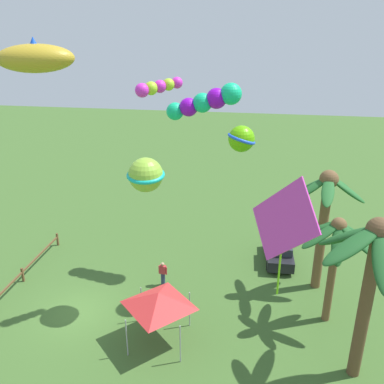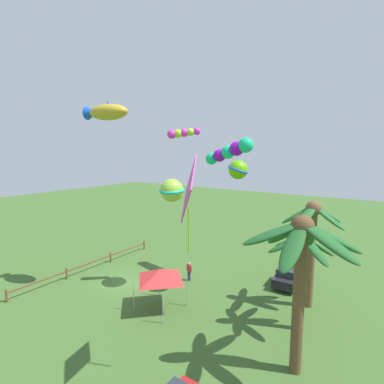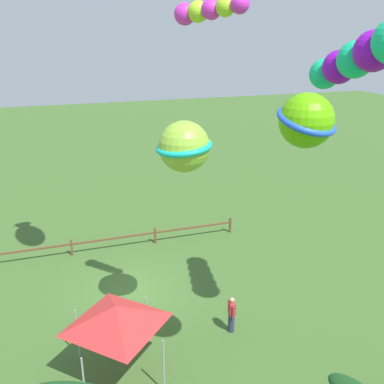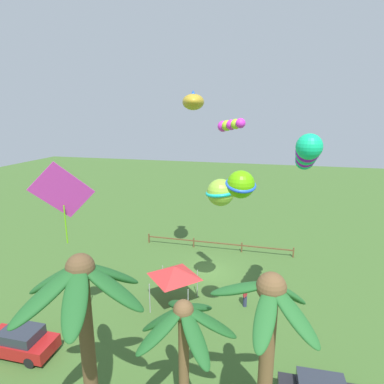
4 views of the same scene
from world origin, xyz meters
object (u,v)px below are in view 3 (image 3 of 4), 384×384
(kite_ball_1, at_px, (184,147))
(kite_tube_4, at_px, (208,10))
(festival_tent, at_px, (116,316))
(kite_tube_0, at_px, (360,57))
(kite_ball_2, at_px, (306,121))
(spectator_0, at_px, (232,314))

(kite_ball_1, height_order, kite_tube_4, kite_tube_4)
(festival_tent, distance_m, kite_ball_1, 6.21)
(kite_tube_0, relative_size, kite_ball_2, 2.28)
(kite_ball_1, bearing_deg, kite_tube_0, 153.48)
(spectator_0, distance_m, kite_tube_0, 10.65)
(kite_ball_2, bearing_deg, spectator_0, -92.50)
(spectator_0, height_order, festival_tent, festival_tent)
(kite_tube_4, bearing_deg, kite_ball_1, -46.58)
(festival_tent, relative_size, kite_ball_1, 1.26)
(festival_tent, xyz_separation_m, kite_ball_1, (-2.84, -1.21, 5.39))
(kite_tube_0, xyz_separation_m, kite_ball_2, (3.14, 2.27, -1.32))
(kite_ball_2, xyz_separation_m, kite_tube_4, (1.11, -4.06, 2.66))
(spectator_0, bearing_deg, kite_tube_4, 15.04)
(festival_tent, bearing_deg, kite_tube_4, -170.15)
(kite_tube_0, relative_size, kite_tube_4, 2.16)
(spectator_0, xyz_separation_m, kite_ball_1, (1.88, -0.26, 7.05))
(festival_tent, distance_m, kite_tube_4, 10.30)
(spectator_0, distance_m, kite_ball_1, 7.30)
(kite_ball_1, bearing_deg, spectator_0, 172.00)
(spectator_0, bearing_deg, kite_tube_0, 143.95)
(festival_tent, distance_m, kite_tube_0, 11.40)
(festival_tent, bearing_deg, spectator_0, -168.70)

